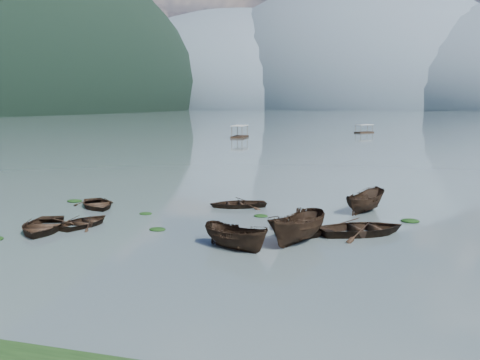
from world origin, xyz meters
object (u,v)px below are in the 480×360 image
(rowboat_0, at_px, (43,231))
(pontoon_centre, at_px, (364,133))
(pontoon_left, at_px, (240,138))
(rowboat_3, at_px, (293,231))

(rowboat_0, xyz_separation_m, pontoon_centre, (11.15, 115.97, 0.00))
(pontoon_left, bearing_deg, rowboat_3, -76.11)
(rowboat_0, distance_m, rowboat_3, 14.52)
(rowboat_0, relative_size, pontoon_centre, 0.89)
(rowboat_0, relative_size, rowboat_3, 1.15)
(rowboat_0, bearing_deg, rowboat_3, -5.66)
(rowboat_3, xyz_separation_m, pontoon_left, (-27.99, 83.70, 0.00))
(pontoon_left, relative_size, pontoon_centre, 1.27)
(rowboat_0, distance_m, pontoon_left, 88.89)
(rowboat_3, relative_size, pontoon_centre, 0.78)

